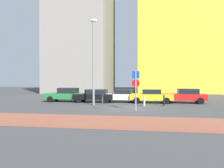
% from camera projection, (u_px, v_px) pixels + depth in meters
% --- Properties ---
extents(ground_plane, '(120.00, 120.00, 0.00)m').
position_uv_depth(ground_plane, '(126.00, 108.00, 18.27)').
color(ground_plane, '#424244').
extents(sidewalk_brick, '(40.00, 3.23, 0.14)m').
position_uv_depth(sidewalk_brick, '(115.00, 122.00, 11.94)').
color(sidewalk_brick, '#93513D').
rests_on(sidewalk_brick, ground).
extents(parked_car_green, '(4.48, 2.12, 1.52)m').
position_uv_depth(parked_car_green, '(67.00, 95.00, 24.23)').
color(parked_car_green, '#237238').
rests_on(parked_car_green, ground).
extents(parked_car_black, '(4.24, 2.18, 1.38)m').
position_uv_depth(parked_car_black, '(95.00, 95.00, 23.59)').
color(parked_car_black, black).
rests_on(parked_car_black, ground).
extents(parked_car_white, '(4.19, 1.98, 1.36)m').
position_uv_depth(parked_car_white, '(121.00, 96.00, 23.54)').
color(parked_car_white, white).
rests_on(parked_car_white, ground).
extents(parked_car_yellow, '(4.31, 1.91, 1.39)m').
position_uv_depth(parked_car_yellow, '(151.00, 96.00, 22.74)').
color(parked_car_yellow, gold).
rests_on(parked_car_yellow, ground).
extents(parked_car_red, '(4.38, 2.00, 1.47)m').
position_uv_depth(parked_car_red, '(185.00, 96.00, 22.66)').
color(parked_car_red, red).
rests_on(parked_car_red, ground).
extents(parking_sign_post, '(0.60, 0.14, 3.04)m').
position_uv_depth(parking_sign_post, '(136.00, 86.00, 16.55)').
color(parking_sign_post, gray).
rests_on(parking_sign_post, ground).
extents(parking_meter, '(0.18, 0.14, 1.31)m').
position_uv_depth(parking_meter, '(103.00, 99.00, 17.58)').
color(parking_meter, '#4C4C51').
rests_on(parking_meter, ground).
extents(street_lamp, '(0.70, 0.36, 8.09)m').
position_uv_depth(street_lamp, '(94.00, 55.00, 20.74)').
color(street_lamp, gray).
rests_on(street_lamp, ground).
extents(traffic_bollard_near, '(0.17, 0.17, 0.88)m').
position_uv_depth(traffic_bollard_near, '(144.00, 101.00, 19.83)').
color(traffic_bollard_near, '#B7B7BC').
rests_on(traffic_bollard_near, ground).
extents(traffic_bollard_mid, '(0.13, 0.13, 0.99)m').
position_uv_depth(traffic_bollard_mid, '(164.00, 101.00, 19.94)').
color(traffic_bollard_mid, black).
rests_on(traffic_bollard_mid, ground).
extents(building_colorful_midrise, '(19.57, 13.34, 27.02)m').
position_uv_depth(building_colorful_midrise, '(188.00, 25.00, 44.10)').
color(building_colorful_midrise, gold).
rests_on(building_colorful_midrise, ground).
extents(building_under_construction, '(11.30, 13.36, 22.24)m').
position_uv_depth(building_under_construction, '(82.00, 36.00, 43.92)').
color(building_under_construction, gray).
rests_on(building_under_construction, ground).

